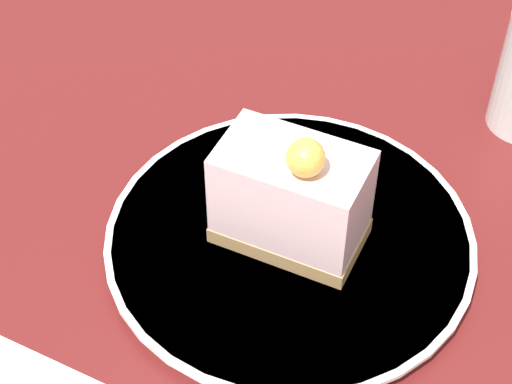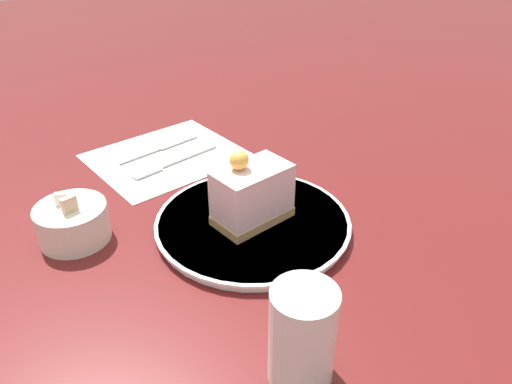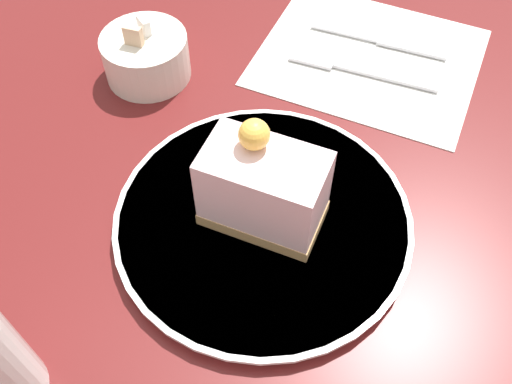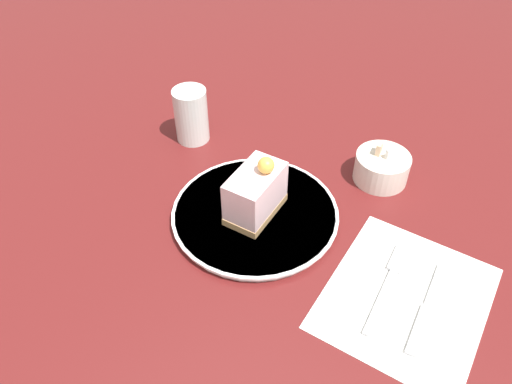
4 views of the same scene
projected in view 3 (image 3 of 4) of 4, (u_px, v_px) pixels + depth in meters
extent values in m
plane|color=#5B1919|center=(214.00, 235.00, 0.53)|extent=(4.00, 4.00, 0.00)
cylinder|color=white|center=(263.00, 221.00, 0.53)|extent=(0.27, 0.27, 0.01)
cylinder|color=white|center=(263.00, 218.00, 0.53)|extent=(0.28, 0.28, 0.00)
cube|color=#AD8451|center=(263.00, 212.00, 0.52)|extent=(0.08, 0.12, 0.01)
cube|color=silver|center=(264.00, 185.00, 0.49)|extent=(0.08, 0.11, 0.07)
sphere|color=#EFB747|center=(254.00, 134.00, 0.46)|extent=(0.03, 0.03, 0.03)
cube|color=white|center=(370.00, 57.00, 0.68)|extent=(0.26, 0.29, 0.00)
cube|color=silver|center=(385.00, 76.00, 0.65)|extent=(0.04, 0.12, 0.00)
cube|color=silver|center=(312.00, 58.00, 0.67)|extent=(0.03, 0.06, 0.00)
cube|color=silver|center=(412.00, 48.00, 0.68)|extent=(0.03, 0.08, 0.00)
cube|color=silver|center=(344.00, 32.00, 0.70)|extent=(0.03, 0.08, 0.00)
cylinder|color=silver|center=(146.00, 57.00, 0.64)|extent=(0.10, 0.10, 0.05)
cube|color=#D8B28C|center=(133.00, 37.00, 0.60)|extent=(0.01, 0.02, 0.02)
cube|color=white|center=(144.00, 26.00, 0.62)|extent=(0.02, 0.02, 0.02)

